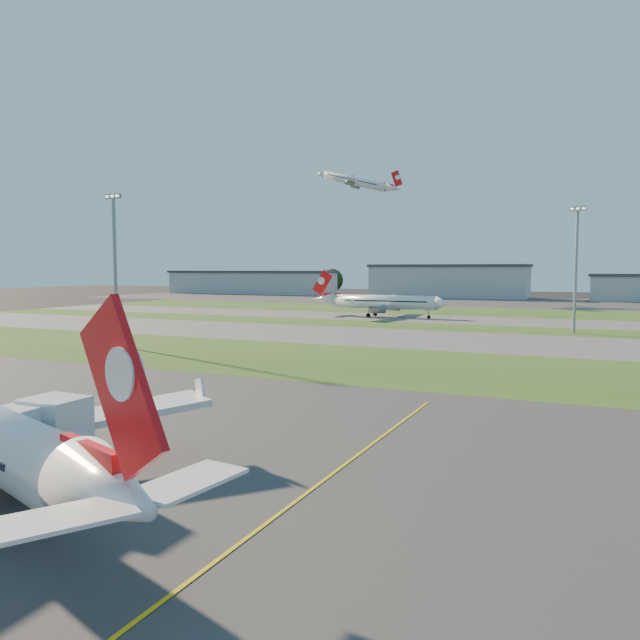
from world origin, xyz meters
The scene contains 18 objects.
ground centered at (0.00, 0.00, 0.00)m, with size 700.00×700.00×0.00m, color black.
apron_near centered at (0.00, 0.00, 0.01)m, with size 300.00×70.00×0.01m, color #333335.
grass_strip_a centered at (0.00, 52.00, 0.01)m, with size 300.00×34.00×0.01m, color #2D4918.
taxiway_a centered at (0.00, 85.00, 0.01)m, with size 300.00×32.00×0.01m, color #515154.
grass_strip_b centered at (0.00, 110.00, 0.01)m, with size 300.00×18.00×0.01m, color #2D4918.
taxiway_b centered at (0.00, 132.00, 0.01)m, with size 300.00×26.00×0.01m, color #515154.
grass_strip_c centered at (0.00, 165.00, 0.01)m, with size 300.00×40.00×0.01m, color #2D4918.
apron_far centered at (0.00, 225.00, 0.01)m, with size 400.00×80.00×0.01m, color #333335.
yellow_line centered at (5.00, 0.00, 0.00)m, with size 0.25×60.00×0.02m, color gold.
airliner_taxiing centered at (-35.01, 132.83, 4.04)m, with size 36.89×31.27×11.51m.
airliner_departing centered at (-79.67, 225.90, 50.97)m, with size 34.81×29.34×10.90m.
light_mast_west centered at (-55.00, 52.00, 14.81)m, with size 3.20×0.70×25.80m.
light_mast_centre centered at (15.00, 108.00, 14.81)m, with size 3.20×0.70×25.80m.
hangar_far_west centered at (-150.00, 255.00, 6.14)m, with size 91.80×23.00×12.20m.
hangar_west centered at (-45.00, 255.00, 7.64)m, with size 71.40×23.00×15.20m.
tree_far_west centered at (-190.00, 268.00, 6.49)m, with size 11.00×11.00×12.00m.
tree_west centered at (-110.00, 270.00, 7.14)m, with size 12.10×12.10×13.20m.
tree_mid_west centered at (-20.00, 266.00, 5.84)m, with size 9.90×9.90×10.80m.
Camera 1 is at (20.65, -29.71, 13.32)m, focal length 35.00 mm.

